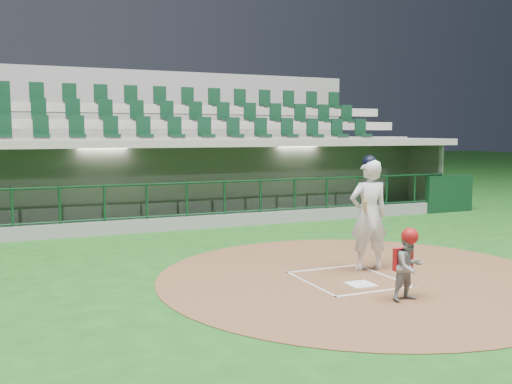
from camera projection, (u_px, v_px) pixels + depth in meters
ground at (339, 276)px, 10.23m from camera, size 120.00×120.00×0.00m
dirt_circle at (359, 277)px, 10.17m from camera, size 7.20×7.20×0.01m
home_plate at (361, 284)px, 9.59m from camera, size 0.43×0.43×0.02m
batter_box_chalk at (348, 279)px, 9.96m from camera, size 1.55×1.80×0.01m
dugout_structure at (207, 186)px, 17.36m from camera, size 16.40×3.70×3.00m
seating_deck at (176, 166)px, 20.06m from camera, size 17.00×6.72×5.15m
batter at (369, 214)px, 10.56m from camera, size 0.94×0.94×2.15m
catcher at (409, 264)px, 8.66m from camera, size 0.54×0.44×1.12m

